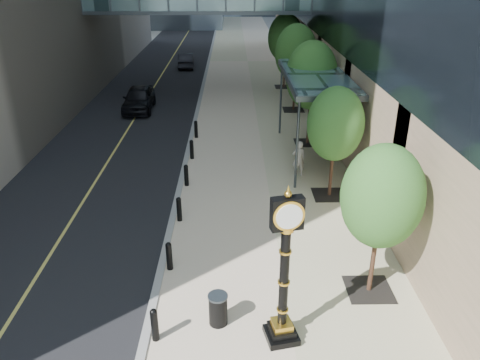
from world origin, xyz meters
name	(u,v)px	position (x,y,z in m)	size (l,w,h in m)	color
road	(170,62)	(-7.00, 40.00, 0.01)	(8.00, 180.00, 0.02)	black
sidewalk	(248,61)	(1.00, 40.00, 0.03)	(8.00, 180.00, 0.06)	beige
curb	(209,61)	(-3.00, 40.00, 0.04)	(0.25, 180.00, 0.07)	gray
entrance_canopy	(316,78)	(3.48, 14.00, 4.19)	(3.00, 8.00, 4.38)	#383F44
bollard_row	(183,192)	(-2.70, 9.00, 0.51)	(0.20, 16.20, 0.90)	black
street_trees	(306,71)	(3.60, 17.90, 3.71)	(2.78, 28.56, 5.71)	black
street_clock	(284,280)	(0.68, 1.00, 1.99)	(0.99, 0.99, 4.45)	black
trash_bin	(218,310)	(-1.03, 1.61, 0.51)	(0.52, 0.52, 0.90)	black
pedestrian	(299,159)	(2.49, 11.57, 0.93)	(0.64, 0.42, 1.75)	beige
car_near	(139,98)	(-7.00, 22.80, 0.83)	(1.91, 4.75, 1.62)	black
car_far	(186,60)	(-5.05, 37.19, 0.69)	(1.41, 4.04, 1.33)	black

